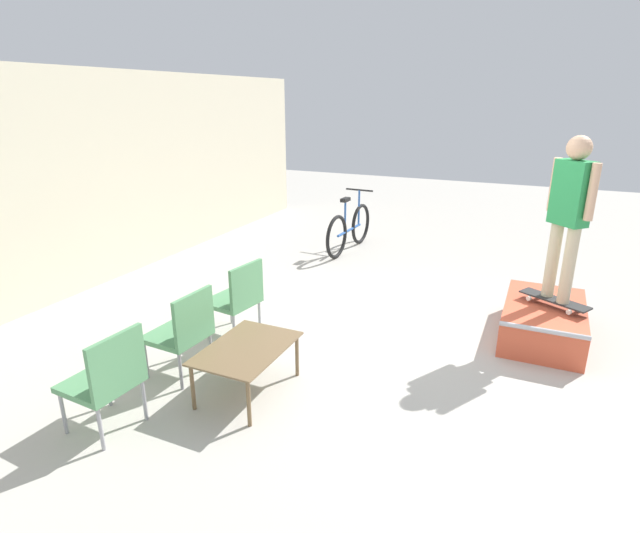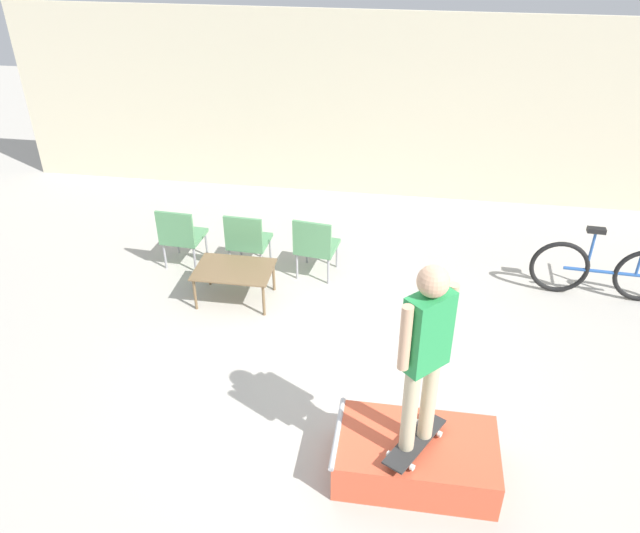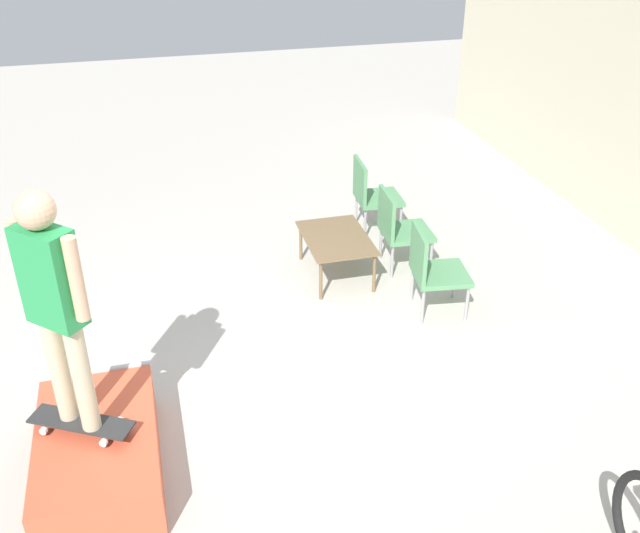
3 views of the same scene
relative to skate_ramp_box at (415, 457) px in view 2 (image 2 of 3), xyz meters
The scene contains 10 objects.
ground_plane 1.60m from the skate_ramp_box, 130.07° to the left, with size 24.00×24.00×0.00m, color #B7B2A8.
house_wall_back 6.21m from the skate_ramp_box, 99.69° to the left, with size 12.00×0.06×3.00m.
skate_ramp_box is the anchor object (origin of this frame).
skateboard_on_ramp 0.29m from the skate_ramp_box, 106.54° to the right, with size 0.55×0.76×0.07m.
person_skater 1.34m from the skate_ramp_box, 106.54° to the right, with size 0.42×0.43×1.76m.
coffee_table 3.41m from the skate_ramp_box, 133.69° to the left, with size 0.98×0.67×0.46m.
patio_chair_left 4.58m from the skate_ramp_box, 136.13° to the left, with size 0.55×0.55×0.90m.
patio_chair_center 3.96m from the skate_ramp_box, 126.64° to the left, with size 0.55×0.55×0.90m.
patio_chair_right 3.49m from the skate_ramp_box, 114.22° to the left, with size 0.59×0.59×0.90m.
bicycle 3.97m from the skate_ramp_box, 55.09° to the left, with size 1.77×0.52×1.04m.
Camera 2 is at (0.76, -5.18, 4.60)m, focal length 35.00 mm.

